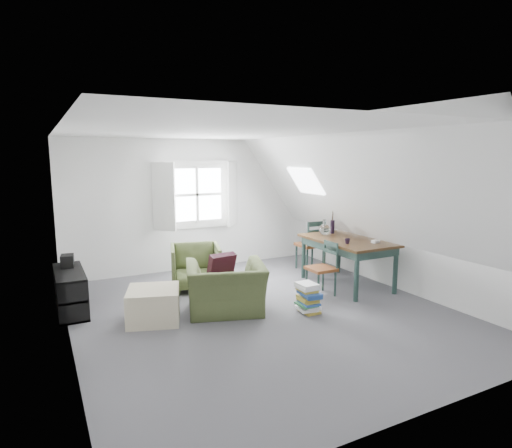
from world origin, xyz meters
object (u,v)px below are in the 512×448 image
dining_chair_near (323,267)px  magazine_stack (308,298)px  media_shelf (71,294)px  armchair_near (226,312)px  armchair_far (196,288)px  dining_chair_far (311,244)px  dining_table (347,245)px  ottoman (154,305)px

dining_chair_near → magazine_stack: size_ratio=2.02×
dining_chair_near → media_shelf: size_ratio=0.74×
media_shelf → magazine_stack: 3.36m
dining_chair_near → armchair_near: bearing=-74.3°
armchair_far → armchair_near: bearing=-74.0°
magazine_stack → armchair_near: bearing=152.2°
dining_chair_near → magazine_stack: bearing=-34.1°
armchair_far → dining_chair_far: size_ratio=0.83×
armchair_near → media_shelf: 2.21m
armchair_far → dining_chair_near: size_ratio=0.96×
dining_table → media_shelf: bearing=166.5°
dining_chair_far → magazine_stack: bearing=62.8°
dining_table → dining_chair_near: dining_chair_near is taller
ottoman → dining_chair_near: (2.66, -0.13, 0.22)m
media_shelf → magazine_stack: size_ratio=2.72×
armchair_near → dining_chair_far: dining_chair_far is taller
armchair_near → media_shelf: size_ratio=0.94×
armchair_far → media_shelf: 1.96m
armchair_near → dining_chair_near: size_ratio=1.27×
ottoman → dining_chair_far: dining_chair_far is taller
dining_table → ottoman: bearing=178.5°
armchair_far → ottoman: size_ratio=1.22×
armchair_near → dining_chair_near: 1.73m
dining_chair_far → dining_chair_near: 1.48m
dining_chair_near → dining_chair_far: bearing=168.2°
armchair_far → dining_chair_near: bearing=-20.7°
ottoman → dining_table: dining_table is taller
armchair_far → dining_table: (2.34, -1.02, 0.70)m
armchair_far → dining_chair_near: dining_chair_near is taller
dining_table → armchair_near: bearing=-177.4°
media_shelf → magazine_stack: bearing=-23.6°
ottoman → magazine_stack: 2.13m
media_shelf → dining_chair_near: bearing=-11.5°
magazine_stack → ottoman: bearing=161.3°
dining_chair_near → media_shelf: dining_chair_near is taller
armchair_near → magazine_stack: size_ratio=2.56×
media_shelf → dining_chair_far: bearing=8.2°
magazine_stack → dining_chair_near: bearing=40.3°
ottoman → magazine_stack: (2.02, -0.68, -0.01)m
ottoman → dining_chair_far: size_ratio=0.68×
ottoman → dining_chair_near: bearing=-2.9°
armchair_far → dining_chair_far: (2.36, 0.08, 0.51)m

